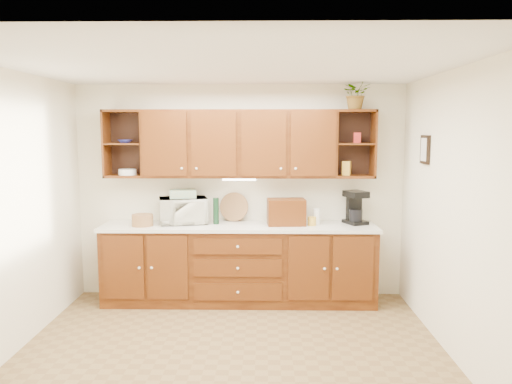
{
  "coord_description": "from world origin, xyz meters",
  "views": [
    {
      "loc": [
        0.3,
        -4.35,
        2.05
      ],
      "look_at": [
        0.21,
        1.15,
        1.37
      ],
      "focal_mm": 35.0,
      "sensor_mm": 36.0,
      "label": 1
    }
  ],
  "objects_px": {
    "bread_box": "(286,212)",
    "potted_plant": "(356,94)",
    "microwave": "(183,210)",
    "coffee_maker": "(355,208)"
  },
  "relations": [
    {
      "from": "coffee_maker",
      "to": "potted_plant",
      "type": "distance_m",
      "value": 1.34
    },
    {
      "from": "bread_box",
      "to": "coffee_maker",
      "type": "relative_size",
      "value": 1.12
    },
    {
      "from": "microwave",
      "to": "bread_box",
      "type": "bearing_deg",
      "value": -17.6
    },
    {
      "from": "bread_box",
      "to": "potted_plant",
      "type": "xyz_separation_m",
      "value": [
        0.8,
        0.07,
        1.38
      ]
    },
    {
      "from": "microwave",
      "to": "coffee_maker",
      "type": "height_order",
      "value": "coffee_maker"
    },
    {
      "from": "microwave",
      "to": "potted_plant",
      "type": "height_order",
      "value": "potted_plant"
    },
    {
      "from": "coffee_maker",
      "to": "bread_box",
      "type": "bearing_deg",
      "value": 164.32
    },
    {
      "from": "bread_box",
      "to": "microwave",
      "type": "bearing_deg",
      "value": 171.82
    },
    {
      "from": "microwave",
      "to": "potted_plant",
      "type": "distance_m",
      "value": 2.46
    },
    {
      "from": "bread_box",
      "to": "coffee_maker",
      "type": "bearing_deg",
      "value": 3.0
    }
  ]
}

